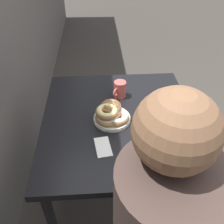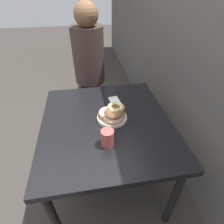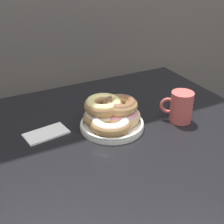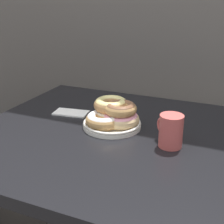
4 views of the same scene
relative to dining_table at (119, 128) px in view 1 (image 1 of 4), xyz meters
name	(u,v)px [view 1 (image 1 of 4)]	position (x,y,z in m)	size (l,w,h in m)	color
ground_plane	(168,186)	(0.00, -0.40, -0.64)	(14.00, 14.00, 0.00)	#38332D
dining_table	(119,128)	(0.00, 0.00, 0.00)	(0.99, 0.90, 0.72)	black
donut_plate	(111,114)	(-0.01, 0.05, 0.12)	(0.23, 0.22, 0.10)	silver
coffee_mug	(120,89)	(0.22, -0.02, 0.13)	(0.10, 0.09, 0.11)	#B74C47
napkin	(103,147)	(-0.23, 0.10, 0.08)	(0.15, 0.10, 0.01)	white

